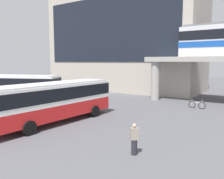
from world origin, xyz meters
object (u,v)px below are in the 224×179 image
(bus_main, at_px, (54,98))
(pedestrian_by_bike_rack, at_px, (134,140))
(bus_secondary, at_px, (16,85))
(station_building, at_px, (125,38))
(bicycle_silver, at_px, (197,105))

(bus_main, distance_m, pedestrian_by_bike_rack, 8.75)
(bus_secondary, bearing_deg, station_building, 75.92)
(station_building, distance_m, pedestrian_by_bike_rack, 31.17)
(bus_secondary, bearing_deg, pedestrian_by_bike_rack, -18.65)
(bicycle_silver, height_order, pedestrian_by_bike_rack, pedestrian_by_bike_rack)
(bicycle_silver, bearing_deg, bus_secondary, -159.37)
(station_building, bearing_deg, bus_secondary, -104.08)
(pedestrian_by_bike_rack, bearing_deg, station_building, 121.69)
(station_building, distance_m, bus_main, 25.58)
(pedestrian_by_bike_rack, bearing_deg, bus_main, 165.85)
(pedestrian_by_bike_rack, bearing_deg, bicycle_silver, 91.48)
(station_building, distance_m, bicycle_silver, 20.88)
(station_building, relative_size, bus_main, 2.36)
(station_building, height_order, pedestrian_by_bike_rack, station_building)
(bus_main, height_order, bus_secondary, same)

